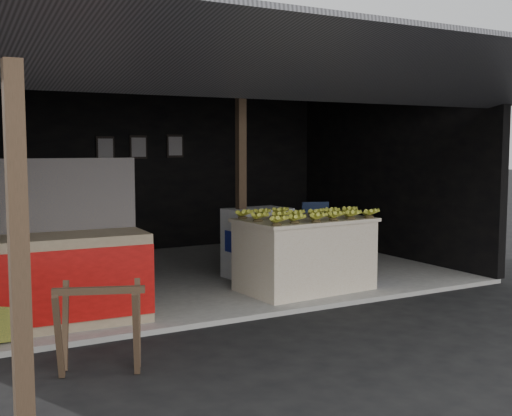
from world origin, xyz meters
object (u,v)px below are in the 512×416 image
banana_table (305,254)px  plastic_chair (317,226)px  white_crate (258,243)px  sawhorse (100,319)px  neighbor_stall (66,275)px  water_barrel (360,266)px

banana_table → plastic_chair: 2.20m
white_crate → sawhorse: (-3.05, -2.69, -0.08)m
plastic_chair → banana_table: bearing=-108.7°
neighbor_stall → sawhorse: (-0.06, -1.53, -0.11)m
plastic_chair → neighbor_stall: bearing=-138.0°
banana_table → water_barrel: 0.99m
water_barrel → plastic_chair: 1.77m
banana_table → sawhorse: banana_table is taller
water_barrel → white_crate: bearing=137.1°
neighbor_stall → plastic_chair: bearing=24.6°
banana_table → neighbor_stall: (-3.12, -0.12, 0.05)m
sawhorse → water_barrel: size_ratio=1.94×
banana_table → water_barrel: size_ratio=4.01×
banana_table → white_crate: white_crate is taller
banana_table → neighbor_stall: 3.12m
white_crate → water_barrel: 1.51m
neighbor_stall → sawhorse: 1.54m
banana_table → neighbor_stall: size_ratio=1.01×
neighbor_stall → water_barrel: bearing=4.6°
plastic_chair → sawhorse: bearing=-123.7°
banana_table → plastic_chair: bearing=47.6°
sawhorse → plastic_chair: (4.55, 3.37, 0.15)m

